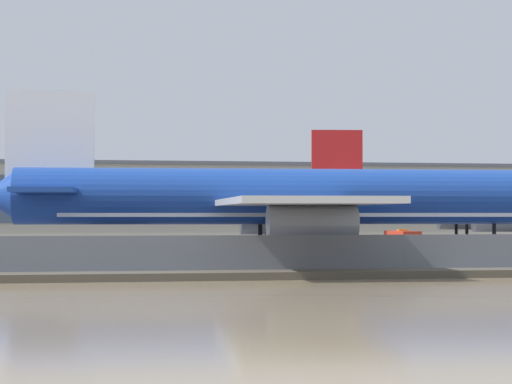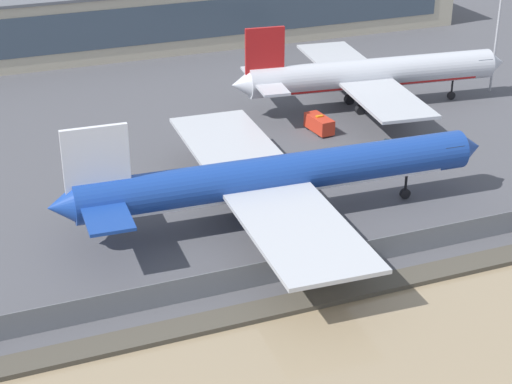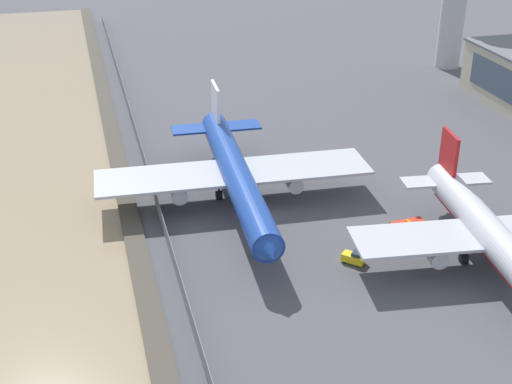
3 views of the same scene
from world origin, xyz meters
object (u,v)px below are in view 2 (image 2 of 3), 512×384
(ops_van, at_px, (320,124))
(passenger_jet_silver, at_px, (369,75))
(baggage_tug, at_px, (387,148))
(apron_light_mast_apron_west, at_px, (499,18))
(cargo_jet_blue, at_px, (273,177))

(ops_van, bearing_deg, passenger_jet_silver, 30.11)
(passenger_jet_silver, height_order, baggage_tug, passenger_jet_silver)
(baggage_tug, bearing_deg, apron_light_mast_apron_west, 30.11)
(passenger_jet_silver, height_order, apron_light_mast_apron_west, apron_light_mast_apron_west)
(cargo_jet_blue, distance_m, baggage_tug, 25.04)
(apron_light_mast_apron_west, bearing_deg, ops_van, -169.89)
(cargo_jet_blue, distance_m, passenger_jet_silver, 40.00)
(cargo_jet_blue, height_order, ops_van, cargo_jet_blue)
(ops_van, relative_size, apron_light_mast_apron_west, 0.25)
(cargo_jet_blue, height_order, baggage_tug, cargo_jet_blue)
(cargo_jet_blue, xyz_separation_m, passenger_jet_silver, (27.78, 28.77, -0.08))
(baggage_tug, relative_size, ops_van, 0.63)
(baggage_tug, relative_size, apron_light_mast_apron_west, 0.16)
(cargo_jet_blue, height_order, passenger_jet_silver, cargo_jet_blue)
(passenger_jet_silver, distance_m, baggage_tug, 18.57)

